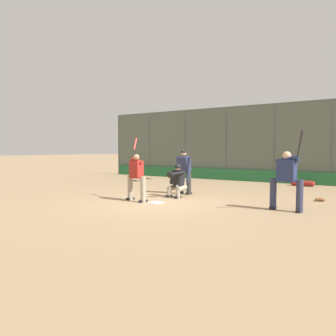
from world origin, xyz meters
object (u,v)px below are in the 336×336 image
umpire_home (184,171)px  catcher_behind_plate (176,180)px  batter_at_plate (136,176)px  batter_on_deck (287,179)px  equipment_bag_dugout_side (303,183)px  fielding_glove_on_dirt (320,200)px  spare_bat_near_backstop (147,178)px  spare_bat_by_padding (134,181)px

umpire_home → catcher_behind_plate: bearing=108.0°
batter_at_plate → catcher_behind_plate: bearing=-100.5°
batter_on_deck → equipment_bag_dugout_side: batter_on_deck is taller
batter_at_plate → catcher_behind_plate: size_ratio=1.75×
catcher_behind_plate → fielding_glove_on_dirt: (-4.38, -1.82, -0.56)m
umpire_home → spare_bat_near_backstop: umpire_home is taller
catcher_behind_plate → umpire_home: 0.91m
umpire_home → spare_bat_by_padding: umpire_home is taller
spare_bat_near_backstop → spare_bat_by_padding: bearing=132.3°
catcher_behind_plate → equipment_bag_dugout_side: (-2.99, -6.22, -0.49)m
catcher_behind_plate → fielding_glove_on_dirt: bearing=-149.8°
batter_on_deck → spare_bat_near_backstop: size_ratio=2.86×
fielding_glove_on_dirt → batter_at_plate: bearing=33.1°
spare_bat_near_backstop → equipment_bag_dugout_side: (-8.25, -0.94, 0.10)m
batter_at_plate → fielding_glove_on_dirt: (-5.02, -3.27, -0.78)m
batter_at_plate → fielding_glove_on_dirt: size_ratio=6.61×
equipment_bag_dugout_side → umpire_home: bearing=59.3°
spare_bat_by_padding → equipment_bag_dugout_side: 8.38m
batter_at_plate → catcher_behind_plate: (-0.64, -1.44, -0.22)m
spare_bat_by_padding → equipment_bag_dugout_side: (-8.00, -2.50, 0.10)m
catcher_behind_plate → equipment_bag_dugout_side: size_ratio=1.11×
catcher_behind_plate → batter_on_deck: size_ratio=0.54×
umpire_home → batter_on_deck: size_ratio=0.75×
fielding_glove_on_dirt → batter_on_deck: bearing=77.8°
catcher_behind_plate → equipment_bag_dugout_side: bearing=-108.0°
catcher_behind_plate → spare_bat_near_backstop: size_ratio=1.54×
spare_bat_by_padding → equipment_bag_dugout_side: size_ratio=0.81×
batter_on_deck → catcher_behind_plate: bearing=179.9°
umpire_home → equipment_bag_dugout_side: (-3.18, -5.37, -0.75)m
batter_at_plate → spare_bat_by_padding: bearing=-36.4°
catcher_behind_plate → umpire_home: size_ratio=0.72×
batter_at_plate → umpire_home: (-0.45, -2.30, 0.05)m
batter_on_deck → fielding_glove_on_dirt: bearing=85.2°
batter_on_deck → fielding_glove_on_dirt: size_ratio=7.00×
spare_bat_near_backstop → fielding_glove_on_dirt: (-9.63, 3.46, 0.02)m
batter_at_plate → batter_on_deck: size_ratio=0.95×
catcher_behind_plate → spare_bat_by_padding: catcher_behind_plate is taller
equipment_bag_dugout_side → spare_bat_by_padding: bearing=17.3°
fielding_glove_on_dirt → equipment_bag_dugout_side: equipment_bag_dugout_side is taller
batter_on_deck → spare_bat_by_padding: batter_on_deck is taller
catcher_behind_plate → batter_on_deck: (-3.87, 0.51, 0.28)m
batter_on_deck → spare_bat_by_padding: size_ratio=2.55×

